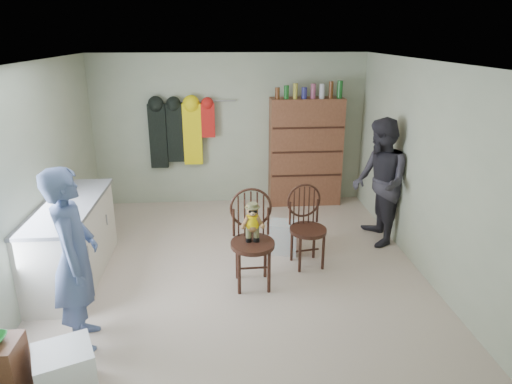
{
  "coord_description": "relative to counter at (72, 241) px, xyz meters",
  "views": [
    {
      "loc": [
        -0.17,
        -5.05,
        2.79
      ],
      "look_at": [
        0.25,
        0.2,
        0.95
      ],
      "focal_mm": 32.0,
      "sensor_mm": 36.0,
      "label": 1
    }
  ],
  "objects": [
    {
      "name": "striped_bag",
      "position": [
        2.59,
        0.46,
        -0.26
      ],
      "size": [
        0.48,
        0.42,
        0.42
      ],
      "primitive_type": "cube",
      "rotation": [
        0.0,
        0.0,
        -0.33
      ],
      "color": "#E58372",
      "rests_on": "ground"
    },
    {
      "name": "counter",
      "position": [
        0.0,
        0.0,
        0.0
      ],
      "size": [
        0.64,
        1.86,
        0.94
      ],
      "color": "silver",
      "rests_on": "ground"
    },
    {
      "name": "person_right",
      "position": [
        3.92,
        0.67,
        0.4
      ],
      "size": [
        0.69,
        0.87,
        1.75
      ],
      "primitive_type": "imported",
      "rotation": [
        0.0,
        0.0,
        -1.61
      ],
      "color": "#2D2B33",
      "rests_on": "ground"
    },
    {
      "name": "chair_front",
      "position": [
        2.11,
        -0.32,
        0.19
      ],
      "size": [
        0.52,
        0.52,
        1.13
      ],
      "rotation": [
        0.0,
        0.0,
        0.02
      ],
      "color": "#3A1D14",
      "rests_on": "ground"
    },
    {
      "name": "ground_plane",
      "position": [
        1.95,
        0.0,
        -0.47
      ],
      "size": [
        5.0,
        5.0,
        0.0
      ],
      "primitive_type": "plane",
      "color": "beige",
      "rests_on": "ground"
    },
    {
      "name": "person_left",
      "position": [
        0.45,
        -1.26,
        0.4
      ],
      "size": [
        0.52,
        0.7,
        1.74
      ],
      "primitive_type": "imported",
      "rotation": [
        0.0,
        0.0,
        1.75
      ],
      "color": "#485985",
      "rests_on": "ground"
    },
    {
      "name": "coat_rack",
      "position": [
        1.12,
        2.38,
        0.78
      ],
      "size": [
        1.42,
        0.12,
        1.09
      ],
      "color": "#99999E",
      "rests_on": "ground"
    },
    {
      "name": "room_walls",
      "position": [
        1.95,
        0.53,
        1.11
      ],
      "size": [
        5.0,
        5.0,
        5.0
      ],
      "color": "#ABB295",
      "rests_on": "ground"
    },
    {
      "name": "dresser",
      "position": [
        3.2,
        2.3,
        0.44
      ],
      "size": [
        1.2,
        0.39,
        2.08
      ],
      "color": "brown",
      "rests_on": "ground"
    },
    {
      "name": "chair_far",
      "position": [
        2.83,
        0.12,
        0.08
      ],
      "size": [
        0.53,
        0.53,
        1.03
      ],
      "rotation": [
        0.0,
        0.0,
        0.17
      ],
      "color": "#3A1D14",
      "rests_on": "ground"
    },
    {
      "name": "plastic_tub",
      "position": [
        0.48,
        -1.95,
        -0.26
      ],
      "size": [
        0.57,
        0.56,
        0.42
      ],
      "primitive_type": "cube",
      "rotation": [
        0.0,
        0.0,
        0.4
      ],
      "color": "white",
      "rests_on": "ground"
    }
  ]
}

